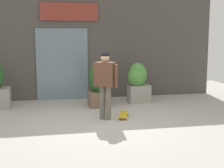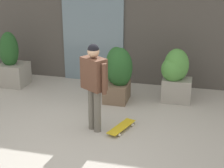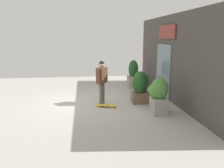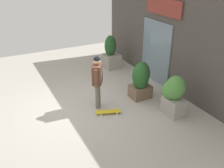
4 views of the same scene
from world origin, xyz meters
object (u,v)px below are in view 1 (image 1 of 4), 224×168
skateboarder (105,78)px  planter_box_left (99,83)px  planter_box_right (137,80)px  skateboard (124,115)px

skateboarder → planter_box_left: (0.09, 1.48, -0.34)m
planter_box_left → planter_box_right: 1.27m
planter_box_left → skateboard: bearing=-73.9°
skateboarder → planter_box_left: 1.52m
planter_box_left → planter_box_right: planter_box_left is taller
skateboarder → skateboard: (0.49, 0.11, -0.95)m
skateboarder → skateboard: size_ratio=2.16×
skateboard → skateboarder: bearing=121.7°
skateboarder → planter_box_right: skateboarder is taller
planter_box_right → skateboard: bearing=-116.6°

